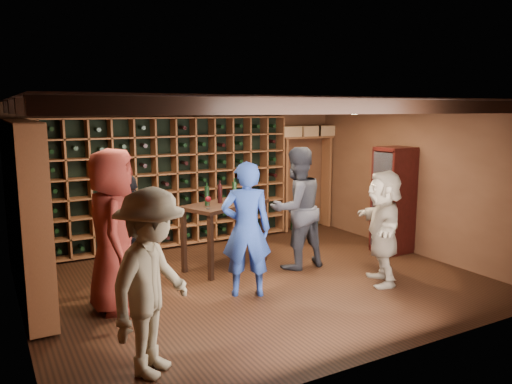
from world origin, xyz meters
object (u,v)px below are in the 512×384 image
man_blue_shirt (246,229)px  guest_khaki (152,283)px  display_cabinet (393,202)px  man_grey_suit (297,208)px  guest_red_floral (114,231)px  guest_beige (383,227)px  tasting_table (225,211)px  guest_woman_black (131,231)px

man_blue_shirt → guest_khaki: (-1.66, -1.31, -0.02)m
display_cabinet → man_blue_shirt: bearing=-169.7°
man_grey_suit → guest_red_floral: guest_red_floral is taller
man_grey_suit → guest_beige: (0.66, -1.16, -0.13)m
guest_red_floral → display_cabinet: bearing=-72.7°
man_grey_suit → tasting_table: bearing=-33.9°
display_cabinet → guest_khaki: display_cabinet is taller
guest_red_floral → guest_beige: 3.57m
man_blue_shirt → guest_woman_black: (-1.21, 1.04, -0.10)m
guest_woman_black → guest_khaki: (-0.45, -2.35, 0.08)m
guest_khaki → guest_woman_black: bearing=37.2°
man_blue_shirt → man_grey_suit: 1.38m
guest_woman_black → tasting_table: (1.49, 0.17, 0.09)m
guest_woman_black → guest_khaki: guest_khaki is taller
tasting_table → guest_beige: bearing=-68.9°
guest_red_floral → guest_woman_black: size_ratio=1.25×
man_blue_shirt → man_grey_suit: (1.21, 0.66, 0.05)m
man_grey_suit → guest_khaki: bearing=31.5°
guest_red_floral → guest_woman_black: (0.39, 0.71, -0.20)m
guest_khaki → tasting_table: size_ratio=1.17×
display_cabinet → guest_woman_black: display_cabinet is taller
display_cabinet → guest_khaki: (-4.74, -1.88, 0.00)m
guest_khaki → guest_beige: 3.61m
guest_khaki → guest_red_floral: bearing=45.9°
man_blue_shirt → guest_khaki: 2.11m
man_grey_suit → guest_beige: man_grey_suit is taller
guest_red_floral → guest_beige: bearing=-89.1°
guest_woman_black → man_blue_shirt: bearing=112.5°
guest_khaki → display_cabinet: bearing=-20.5°
man_blue_shirt → guest_red_floral: bearing=13.3°
guest_beige → tasting_table: guest_beige is taller
guest_red_floral → tasting_table: 2.08m
display_cabinet → guest_red_floral: bearing=-177.1°
guest_beige → guest_khaki: bearing=-47.5°
man_grey_suit → guest_woman_black: bearing=-12.1°
guest_red_floral → guest_khaki: guest_red_floral is taller
display_cabinet → guest_beige: size_ratio=1.11×
display_cabinet → man_grey_suit: bearing=177.2°
man_grey_suit → guest_beige: size_ratio=1.16×
guest_khaki → guest_beige: bearing=-29.2°
display_cabinet → guest_beige: bearing=-138.8°
guest_khaki → tasting_table: guest_khaki is taller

